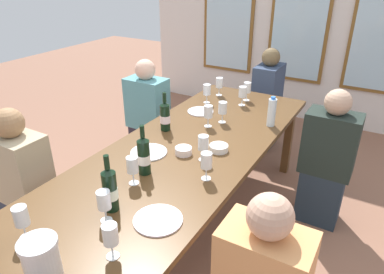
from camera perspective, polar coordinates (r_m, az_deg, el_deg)
The scene contains 29 objects.
ground_plane at distance 2.85m, azimuth -1.44°, elevation -15.46°, with size 12.00×12.00×0.00m, color #8B5C46.
back_wall_with_windows at distance 4.73m, azimuth 17.37°, elevation 19.83°, with size 4.18×0.10×2.90m.
dining_table at distance 2.45m, azimuth -1.61°, elevation -3.56°, with size 0.98×2.81×0.74m.
white_plate_0 at distance 2.42m, azimuth -6.96°, elevation -2.44°, with size 0.25×0.25×0.01m, color white.
white_plate_1 at distance 3.06m, azimuth 1.37°, elevation 4.13°, with size 0.22×0.22×0.01m, color white.
white_plate_2 at distance 1.83m, azimuth -5.49°, elevation -13.12°, with size 0.25×0.25×0.01m, color white.
metal_pitcher at distance 1.61m, azimuth -23.10°, elevation -17.68°, with size 0.16×0.16×0.19m.
wine_bottle_0 at distance 2.69m, azimuth -4.35°, elevation 3.36°, with size 0.08×0.08×0.30m.
wine_bottle_1 at distance 1.87m, azimuth -13.06°, elevation -8.21°, with size 0.08×0.08×0.32m.
wine_bottle_2 at distance 2.14m, azimuth -7.76°, elevation -2.96°, with size 0.08×0.08×0.32m.
tasting_bowl_0 at distance 2.38m, azimuth -1.38°, elevation -2.23°, with size 0.11×0.11×0.05m, color white.
tasting_bowl_1 at distance 2.42m, azimuth 4.32°, elevation -1.76°, with size 0.13×0.13×0.04m, color white.
water_bottle at distance 2.83m, azimuth 12.71°, elevation 3.93°, with size 0.06×0.06×0.24m.
wine_glass_0 at distance 2.74m, azimuth 2.63°, elevation 3.94°, with size 0.07×0.07×0.17m.
wine_glass_1 at distance 2.05m, azimuth -9.56°, elevation -4.63°, with size 0.07×0.07×0.17m.
wine_glass_2 at distance 2.07m, azimuth 2.33°, elevation -4.01°, with size 0.07×0.07×0.17m.
wine_glass_3 at distance 2.26m, azimuth 1.82°, elevation -1.02°, with size 0.07×0.07×0.17m.
wine_glass_4 at distance 2.82m, azimuth 4.95°, elevation 4.63°, with size 0.07×0.07×0.17m.
wine_glass_5 at distance 1.60m, azimuth -13.00°, elevation -15.25°, with size 0.07×0.07×0.17m.
wine_glass_6 at distance 1.80m, azimuth -13.98°, elevation -10.03°, with size 0.07×0.07×0.17m.
wine_glass_7 at distance 3.32m, azimuth 8.93°, elevation 7.79°, with size 0.07×0.07×0.17m.
wine_glass_8 at distance 3.43m, azimuth 4.42°, elevation 8.64°, with size 0.07×0.07×0.17m.
wine_glass_9 at distance 3.20m, azimuth 8.13°, elevation 7.04°, with size 0.07×0.07×0.17m.
wine_glass_10 at distance 3.22m, azimuth 2.42°, elevation 7.54°, with size 0.07×0.07×0.17m.
wine_glass_11 at distance 1.83m, azimuth -25.78°, elevation -11.60°, with size 0.07×0.07×0.17m.
seated_person_0 at distance 2.66m, azimuth -25.25°, elevation -7.61°, with size 0.38×0.24×1.11m.
seated_person_2 at distance 3.49m, azimuth -7.08°, elevation 2.94°, with size 0.38×0.24×1.11m.
seated_person_3 at distance 2.90m, azimuth 20.80°, elevation -3.85°, with size 0.38×0.24×1.11m.
seated_person_4 at distance 3.98m, azimuth 11.90°, elevation 5.58°, with size 0.24×0.38×1.11m.
Camera 1 is at (1.13, -1.80, 1.90)m, focal length 33.14 mm.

